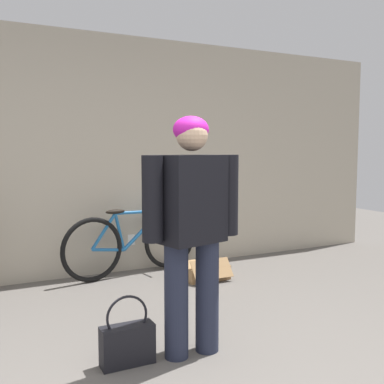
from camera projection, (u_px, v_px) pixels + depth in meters
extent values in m
cube|color=#B7AD99|center=(80.00, 156.00, 4.76)|extent=(8.00, 0.06, 2.60)
cube|color=white|center=(131.00, 240.00, 5.07)|extent=(0.08, 0.01, 0.12)
cylinder|color=#23283D|center=(176.00, 301.00, 2.93)|extent=(0.16, 0.16, 0.76)
cylinder|color=#23283D|center=(207.00, 296.00, 3.03)|extent=(0.16, 0.16, 0.76)
cube|color=black|center=(192.00, 199.00, 2.91)|extent=(0.46, 0.34, 0.57)
cylinder|color=black|center=(153.00, 199.00, 2.79)|extent=(0.13, 0.13, 0.54)
cylinder|color=black|center=(228.00, 195.00, 3.03)|extent=(0.13, 0.13, 0.54)
sphere|color=#DBB28E|center=(192.00, 135.00, 2.88)|extent=(0.21, 0.21, 0.21)
ellipsoid|color=#D11EAD|center=(191.00, 130.00, 2.89)|extent=(0.24, 0.22, 0.18)
torus|color=black|center=(92.00, 250.00, 4.62)|extent=(0.67, 0.16, 0.67)
torus|color=black|center=(170.00, 239.00, 5.17)|extent=(0.67, 0.16, 0.67)
cylinder|color=#1E609E|center=(108.00, 250.00, 4.72)|extent=(0.37, 0.10, 0.08)
cylinder|color=#1E609E|center=(104.00, 231.00, 4.68)|extent=(0.30, 0.08, 0.37)
cylinder|color=#1E609E|center=(120.00, 232.00, 4.79)|extent=(0.13, 0.06, 0.41)
cylinder|color=#1E609E|center=(143.00, 230.00, 4.95)|extent=(0.50, 0.12, 0.42)
cylinder|color=#1E609E|center=(139.00, 212.00, 4.91)|extent=(0.57, 0.13, 0.05)
cylinder|color=#1E609E|center=(166.00, 225.00, 5.13)|extent=(0.15, 0.06, 0.35)
cylinder|color=#1E609E|center=(163.00, 208.00, 5.08)|extent=(0.07, 0.04, 0.08)
cylinder|color=#1E609E|center=(164.00, 205.00, 5.09)|extent=(0.10, 0.46, 0.02)
ellipsoid|color=black|center=(115.00, 212.00, 4.74)|extent=(0.23, 0.12, 0.05)
cube|color=black|center=(127.00, 345.00, 2.85)|extent=(0.34, 0.13, 0.26)
torus|color=black|center=(127.00, 316.00, 2.83)|extent=(0.27, 0.02, 0.27)
cube|color=#A87F51|center=(203.00, 270.00, 4.80)|extent=(0.46, 0.40, 0.15)
cube|color=#A87F51|center=(212.00, 269.00, 4.61)|extent=(0.44, 0.14, 0.18)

